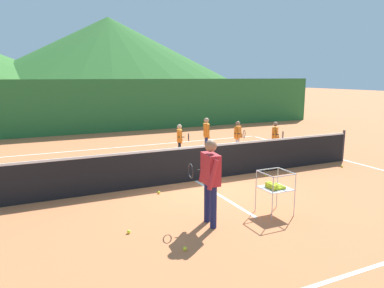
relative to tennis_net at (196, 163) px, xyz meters
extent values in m
plane|color=#C67042|center=(0.00, 0.00, -0.50)|extent=(120.00, 120.00, 0.00)
cube|color=white|center=(0.00, -5.16, -0.50)|extent=(11.31, 0.08, 0.01)
cube|color=white|center=(0.00, 5.48, -0.50)|extent=(11.31, 0.08, 0.01)
cube|color=white|center=(5.66, 0.00, -0.50)|extent=(0.08, 10.64, 0.01)
cube|color=white|center=(0.00, 0.00, -0.50)|extent=(0.08, 5.68, 0.01)
cylinder|color=#333338|center=(5.50, 0.00, 0.03)|extent=(0.08, 0.08, 1.05)
cube|color=black|center=(0.00, 0.00, -0.04)|extent=(10.93, 0.02, 0.92)
cube|color=white|center=(0.00, 0.00, 0.45)|extent=(10.93, 0.03, 0.06)
cylinder|color=#191E4C|center=(-1.02, -2.90, -0.09)|extent=(0.12, 0.12, 0.82)
cylinder|color=#191E4C|center=(-0.99, -2.59, -0.09)|extent=(0.12, 0.12, 0.82)
cube|color=#B2262D|center=(-1.00, -2.74, 0.61)|extent=(0.28, 0.51, 0.58)
sphere|color=#996B4C|center=(-1.00, -2.74, 1.05)|extent=(0.23, 0.23, 0.23)
cylinder|color=#B2262D|center=(-1.10, -3.02, 0.58)|extent=(0.23, 0.11, 0.57)
cylinder|color=#B2262D|center=(-1.02, -2.46, 0.57)|extent=(0.18, 0.10, 0.57)
torus|color=#262628|center=(-1.27, -2.43, 0.53)|extent=(0.05, 0.29, 0.29)
cylinder|color=black|center=(-1.03, -2.46, 0.53)|extent=(0.22, 0.05, 0.03)
cylinder|color=black|center=(0.69, 2.77, -0.20)|extent=(0.09, 0.09, 0.59)
cylinder|color=black|center=(0.61, 2.56, -0.20)|extent=(0.09, 0.09, 0.59)
cube|color=orange|center=(0.65, 2.67, 0.30)|extent=(0.28, 0.39, 0.42)
sphere|color=#DBAD84|center=(0.65, 2.67, 0.62)|extent=(0.16, 0.16, 0.16)
cylinder|color=orange|center=(0.77, 2.84, 0.28)|extent=(0.17, 0.11, 0.41)
cylinder|color=orange|center=(0.61, 2.47, 0.27)|extent=(0.14, 0.10, 0.41)
torus|color=#262628|center=(0.86, 2.37, 0.29)|extent=(0.12, 0.28, 0.29)
cylinder|color=black|center=(0.63, 2.46, 0.29)|extent=(0.22, 0.10, 0.03)
cylinder|color=navy|center=(1.80, 2.89, -0.16)|extent=(0.10, 0.10, 0.67)
cylinder|color=navy|center=(1.70, 2.65, -0.16)|extent=(0.10, 0.10, 0.67)
cube|color=orange|center=(1.75, 2.77, 0.41)|extent=(0.32, 0.44, 0.47)
sphere|color=tan|center=(1.75, 2.77, 0.77)|extent=(0.19, 0.19, 0.19)
cylinder|color=orange|center=(1.89, 2.96, 0.38)|extent=(0.20, 0.14, 0.46)
cylinder|color=orange|center=(1.70, 2.54, 0.38)|extent=(0.16, 0.12, 0.46)
cylinder|color=silver|center=(2.94, 2.49, -0.20)|extent=(0.09, 0.09, 0.60)
cylinder|color=silver|center=(2.76, 2.33, -0.20)|extent=(0.09, 0.09, 0.60)
cube|color=orange|center=(2.85, 2.41, 0.32)|extent=(0.38, 0.36, 0.42)
sphere|color=#996B4C|center=(2.85, 2.41, 0.64)|extent=(0.17, 0.17, 0.17)
cylinder|color=orange|center=(3.04, 2.51, 0.29)|extent=(0.16, 0.17, 0.41)
cylinder|color=orange|center=(2.71, 2.25, 0.29)|extent=(0.13, 0.14, 0.42)
torus|color=#262628|center=(2.89, 2.05, 0.30)|extent=(0.23, 0.21, 0.29)
cylinder|color=black|center=(2.73, 2.23, 0.30)|extent=(0.17, 0.18, 0.03)
cylinder|color=silver|center=(4.03, 1.74, -0.20)|extent=(0.09, 0.09, 0.61)
cylinder|color=silver|center=(3.87, 1.58, -0.20)|extent=(0.09, 0.09, 0.61)
cube|color=orange|center=(3.95, 1.66, 0.32)|extent=(0.38, 0.37, 0.43)
sphere|color=#996B4C|center=(3.95, 1.66, 0.64)|extent=(0.17, 0.17, 0.17)
cylinder|color=orange|center=(4.14, 1.76, 0.29)|extent=(0.16, 0.16, 0.42)
cylinder|color=orange|center=(3.82, 1.49, 0.29)|extent=(0.13, 0.14, 0.42)
torus|color=#262628|center=(4.00, 1.30, 0.30)|extent=(0.23, 0.22, 0.29)
cylinder|color=black|center=(3.84, 1.48, 0.30)|extent=(0.17, 0.18, 0.03)
cylinder|color=#B7B7BC|center=(0.19, -2.53, -0.05)|extent=(0.02, 0.02, 0.89)
cylinder|color=#B7B7BC|center=(0.75, -2.53, -0.05)|extent=(0.02, 0.02, 0.89)
cylinder|color=#B7B7BC|center=(0.19, -3.09, -0.05)|extent=(0.02, 0.02, 0.89)
cylinder|color=#B7B7BC|center=(0.75, -3.09, -0.05)|extent=(0.02, 0.02, 0.89)
cube|color=#B7B7BC|center=(0.47, -2.81, 0.05)|extent=(0.56, 0.56, 0.01)
cube|color=#B7B7BC|center=(0.47, -2.53, 0.39)|extent=(0.56, 0.02, 0.02)
cube|color=#B7B7BC|center=(0.47, -3.09, 0.39)|extent=(0.56, 0.02, 0.02)
cube|color=#B7B7BC|center=(0.19, -2.81, 0.39)|extent=(0.02, 0.56, 0.02)
cube|color=#B7B7BC|center=(0.75, -2.81, 0.39)|extent=(0.02, 0.56, 0.02)
sphere|color=yellow|center=(0.35, -2.94, 0.08)|extent=(0.07, 0.07, 0.07)
sphere|color=yellow|center=(0.34, -2.87, 0.09)|extent=(0.07, 0.07, 0.07)
sphere|color=yellow|center=(0.34, -2.81, 0.08)|extent=(0.07, 0.07, 0.07)
sphere|color=yellow|center=(0.34, -2.75, 0.08)|extent=(0.07, 0.07, 0.07)
sphere|color=yellow|center=(0.35, -2.68, 0.09)|extent=(0.07, 0.07, 0.07)
sphere|color=yellow|center=(0.40, -2.94, 0.08)|extent=(0.07, 0.07, 0.07)
sphere|color=yellow|center=(0.41, -2.88, 0.09)|extent=(0.07, 0.07, 0.07)
sphere|color=yellow|center=(0.41, -2.81, 0.08)|extent=(0.07, 0.07, 0.07)
sphere|color=yellow|center=(0.40, -2.74, 0.08)|extent=(0.07, 0.07, 0.07)
sphere|color=yellow|center=(0.41, -2.68, 0.08)|extent=(0.07, 0.07, 0.07)
sphere|color=yellow|center=(0.48, -2.94, 0.08)|extent=(0.07, 0.07, 0.07)
sphere|color=yellow|center=(0.47, -2.88, 0.08)|extent=(0.07, 0.07, 0.07)
sphere|color=yellow|center=(0.48, -2.81, 0.08)|extent=(0.07, 0.07, 0.07)
sphere|color=yellow|center=(0.47, -2.75, 0.08)|extent=(0.07, 0.07, 0.07)
sphere|color=yellow|center=(0.47, -2.68, 0.09)|extent=(0.07, 0.07, 0.07)
sphere|color=yellow|center=(0.54, -2.94, 0.08)|extent=(0.07, 0.07, 0.07)
sphere|color=yellow|center=(0.54, -2.87, 0.09)|extent=(0.07, 0.07, 0.07)
sphere|color=yellow|center=(0.54, -2.81, 0.08)|extent=(0.07, 0.07, 0.07)
sphere|color=yellow|center=(0.54, -2.75, 0.09)|extent=(0.07, 0.07, 0.07)
sphere|color=yellow|center=(0.54, -2.68, 0.08)|extent=(0.07, 0.07, 0.07)
sphere|color=yellow|center=(0.61, -2.94, 0.08)|extent=(0.07, 0.07, 0.07)
sphere|color=yellow|center=(0.60, -2.88, 0.08)|extent=(0.07, 0.07, 0.07)
sphere|color=yellow|center=(0.61, -2.81, 0.08)|extent=(0.07, 0.07, 0.07)
sphere|color=yellow|center=(0.60, -2.75, 0.08)|extent=(0.07, 0.07, 0.07)
sphere|color=yellow|center=(0.60, -2.68, 0.09)|extent=(0.07, 0.07, 0.07)
sphere|color=yellow|center=(0.34, -2.94, 0.14)|extent=(0.07, 0.07, 0.07)
sphere|color=yellow|center=(0.35, -2.87, 0.14)|extent=(0.07, 0.07, 0.07)
sphere|color=yellow|center=(0.35, -2.81, 0.14)|extent=(0.07, 0.07, 0.07)
sphere|color=yellow|center=(0.35, -2.75, 0.13)|extent=(0.07, 0.07, 0.07)
sphere|color=yellow|center=(0.35, -2.68, 0.14)|extent=(0.07, 0.07, 0.07)
sphere|color=yellow|center=(0.42, -2.94, 0.14)|extent=(0.07, 0.07, 0.07)
sphere|color=yellow|center=(0.41, -2.88, 0.14)|extent=(0.07, 0.07, 0.07)
sphere|color=yellow|center=(0.41, -2.82, 0.14)|extent=(0.07, 0.07, 0.07)
sphere|color=yellow|center=(0.42, -2.74, 0.14)|extent=(0.07, 0.07, 0.07)
sphere|color=yellow|center=(0.42, -2.68, 0.14)|extent=(0.07, 0.07, 0.07)
sphere|color=yellow|center=(-1.29, -0.60, -0.47)|extent=(0.07, 0.07, 0.07)
sphere|color=yellow|center=(-2.54, -2.47, -0.47)|extent=(0.07, 0.07, 0.07)
sphere|color=yellow|center=(4.80, -0.64, -0.47)|extent=(0.07, 0.07, 0.07)
sphere|color=yellow|center=(-1.87, -3.49, -0.47)|extent=(0.07, 0.07, 0.07)
sphere|color=yellow|center=(2.02, -0.43, -0.47)|extent=(0.07, 0.07, 0.07)
cube|color=#286B33|center=(0.00, 9.53, 0.84)|extent=(24.88, 0.08, 2.68)
cone|color=#2D6628|center=(7.35, 44.57, 5.09)|extent=(44.23, 44.23, 11.18)
cone|color=#427A38|center=(11.51, 57.26, 4.85)|extent=(50.68, 50.68, 10.70)
camera|label=1|loc=(-4.03, -8.41, 2.32)|focal=33.03mm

